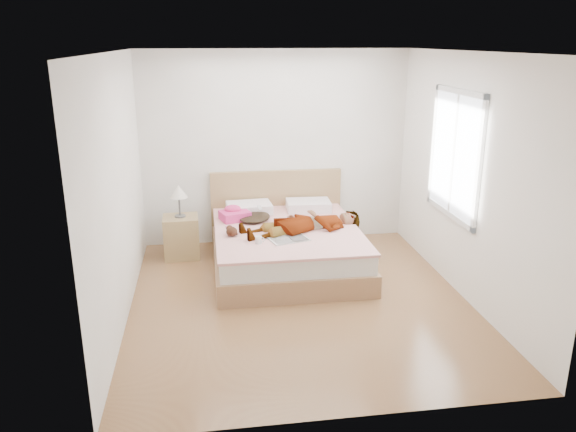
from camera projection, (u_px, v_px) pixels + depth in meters
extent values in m
plane|color=#552F1A|center=(299.00, 301.00, 6.09)|extent=(4.00, 4.00, 0.00)
imported|color=white|center=(304.00, 220.00, 6.79)|extent=(1.67, 0.98, 0.22)
ellipsoid|color=black|center=(254.00, 217.00, 7.16)|extent=(0.52, 0.59, 0.07)
cube|color=silver|center=(260.00, 208.00, 7.08)|extent=(0.06, 0.09, 0.05)
plane|color=white|center=(301.00, 52.00, 5.31)|extent=(4.00, 4.00, 0.00)
plane|color=beige|center=(276.00, 148.00, 7.59)|extent=(3.60, 0.00, 3.60)
plane|color=white|center=(350.00, 257.00, 3.81)|extent=(3.60, 0.00, 3.60)
plane|color=silver|center=(118.00, 191.00, 5.45)|extent=(0.00, 4.00, 4.00)
plane|color=white|center=(467.00, 179.00, 5.95)|extent=(0.00, 4.00, 4.00)
cube|color=white|center=(455.00, 155.00, 6.17)|extent=(0.02, 1.10, 1.30)
cube|color=silver|center=(479.00, 166.00, 5.62)|extent=(0.04, 0.06, 1.42)
cube|color=silver|center=(434.00, 145.00, 6.72)|extent=(0.04, 0.06, 1.42)
cube|color=silver|center=(449.00, 213.00, 6.38)|extent=(0.04, 1.22, 0.06)
cube|color=silver|center=(460.00, 92.00, 5.97)|extent=(0.04, 1.22, 0.06)
cube|color=silver|center=(454.00, 155.00, 6.17)|extent=(0.03, 0.04, 1.30)
cube|color=olive|center=(287.00, 257.00, 6.95)|extent=(1.78, 2.08, 0.26)
cube|color=silver|center=(287.00, 239.00, 6.88)|extent=(1.70, 2.00, 0.22)
cube|color=silver|center=(287.00, 230.00, 6.84)|extent=(1.74, 2.04, 0.03)
cube|color=olive|center=(276.00, 206.00, 7.79)|extent=(1.80, 0.07, 1.00)
cube|color=white|center=(249.00, 208.00, 7.44)|extent=(0.61, 0.44, 0.13)
cube|color=silver|center=(308.00, 205.00, 7.55)|extent=(0.60, 0.43, 0.13)
cube|color=#E83F8E|center=(235.00, 216.00, 7.14)|extent=(0.42, 0.38, 0.11)
ellipsoid|color=#EE407C|center=(233.00, 209.00, 7.16)|extent=(0.22, 0.17, 0.11)
cube|color=silver|center=(289.00, 239.00, 6.45)|extent=(0.49, 0.39, 0.01)
cube|color=white|center=(280.00, 240.00, 6.41)|extent=(0.28, 0.33, 0.02)
cube|color=#242424|center=(298.00, 237.00, 6.49)|extent=(0.28, 0.33, 0.02)
cylinder|color=white|center=(259.00, 240.00, 6.32)|extent=(0.09, 0.09, 0.09)
torus|color=white|center=(262.00, 240.00, 6.32)|extent=(0.06, 0.02, 0.06)
cylinder|color=black|center=(258.00, 237.00, 6.31)|extent=(0.08, 0.08, 0.00)
ellipsoid|color=black|center=(232.00, 231.00, 6.56)|extent=(0.16, 0.18, 0.11)
ellipsoid|color=beige|center=(232.00, 231.00, 6.54)|extent=(0.09, 0.09, 0.05)
sphere|color=black|center=(230.00, 229.00, 6.63)|extent=(0.08, 0.08, 0.08)
sphere|color=pink|center=(226.00, 227.00, 6.63)|extent=(0.03, 0.03, 0.03)
sphere|color=pink|center=(231.00, 226.00, 6.66)|extent=(0.03, 0.03, 0.03)
ellipsoid|color=black|center=(229.00, 235.00, 6.52)|extent=(0.04, 0.06, 0.03)
ellipsoid|color=black|center=(237.00, 234.00, 6.55)|extent=(0.04, 0.06, 0.03)
cube|color=olive|center=(181.00, 237.00, 7.25)|extent=(0.46, 0.41, 0.54)
cylinder|color=#535353|center=(180.00, 216.00, 7.16)|extent=(0.14, 0.14, 0.02)
cylinder|color=#4C4C4C|center=(179.00, 206.00, 7.12)|extent=(0.02, 0.02, 0.28)
cone|color=silver|center=(179.00, 191.00, 7.06)|extent=(0.23, 0.23, 0.16)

